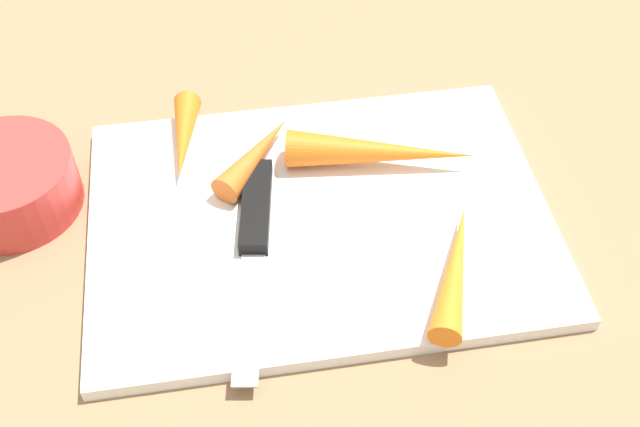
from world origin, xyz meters
The scene contains 8 objects.
ground_plane centered at (0.00, 0.00, 0.00)m, with size 1.40×1.40×0.00m, color #8C6D4C.
cutting_board centered at (0.00, 0.00, 0.01)m, with size 0.36×0.26×0.01m, color white.
knife centered at (0.05, 0.00, 0.02)m, with size 0.05×0.20×0.01m.
carrot_longest centered at (-0.06, -0.04, 0.03)m, with size 0.03×0.03×0.16m, color orange.
carrot_long centered at (-0.09, 0.08, 0.02)m, with size 0.02×0.02×0.12m, color orange.
carrot_shortest centered at (0.10, -0.09, 0.02)m, with size 0.02×0.02×0.09m, color orange.
carrot_short centered at (0.04, -0.06, 0.02)m, with size 0.02×0.02×0.10m, color orange.
small_bowl centered at (0.24, -0.06, 0.02)m, with size 0.11×0.11×0.05m, color red.
Camera 1 is at (0.06, 0.40, 0.48)m, focal length 43.85 mm.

